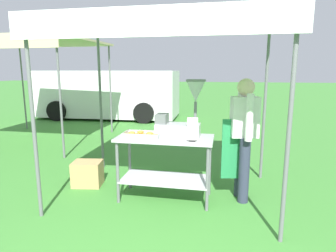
{
  "coord_description": "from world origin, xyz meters",
  "views": [
    {
      "loc": [
        0.54,
        -2.73,
        1.71
      ],
      "look_at": [
        -0.22,
        1.07,
        0.96
      ],
      "focal_mm": 30.99,
      "sensor_mm": 36.0,
      "label": 1
    }
  ],
  "objects_px": {
    "donut_cart": "(165,154)",
    "donut_fryer": "(182,117)",
    "menu_sign": "(192,131)",
    "van_white": "(109,94)",
    "neighbour_tent": "(32,44)",
    "stall_canopy": "(166,30)",
    "vendor": "(243,133)",
    "donut_tray": "(142,135)",
    "supply_crate": "(88,173)"
  },
  "relations": [
    {
      "from": "stall_canopy",
      "to": "donut_fryer",
      "type": "distance_m",
      "value": 1.11
    },
    {
      "from": "menu_sign",
      "to": "van_white",
      "type": "xyz_separation_m",
      "value": [
        -3.77,
        6.49,
        -0.11
      ]
    },
    {
      "from": "stall_canopy",
      "to": "menu_sign",
      "type": "xyz_separation_m",
      "value": [
        0.38,
        -0.28,
        -1.22
      ]
    },
    {
      "from": "supply_crate",
      "to": "donut_cart",
      "type": "bearing_deg",
      "value": -10.12
    },
    {
      "from": "donut_cart",
      "to": "van_white",
      "type": "bearing_deg",
      "value": 118.22
    },
    {
      "from": "supply_crate",
      "to": "donut_tray",
      "type": "bearing_deg",
      "value": -18.47
    },
    {
      "from": "donut_tray",
      "to": "vendor",
      "type": "xyz_separation_m",
      "value": [
        1.28,
        0.3,
        0.02
      ]
    },
    {
      "from": "donut_cart",
      "to": "neighbour_tent",
      "type": "distance_m",
      "value": 4.82
    },
    {
      "from": "neighbour_tent",
      "to": "menu_sign",
      "type": "bearing_deg",
      "value": -34.45
    },
    {
      "from": "donut_fryer",
      "to": "menu_sign",
      "type": "distance_m",
      "value": 0.27
    },
    {
      "from": "stall_canopy",
      "to": "neighbour_tent",
      "type": "height_order",
      "value": "neighbour_tent"
    },
    {
      "from": "donut_cart",
      "to": "menu_sign",
      "type": "height_order",
      "value": "menu_sign"
    },
    {
      "from": "menu_sign",
      "to": "stall_canopy",
      "type": "bearing_deg",
      "value": 143.59
    },
    {
      "from": "menu_sign",
      "to": "neighbour_tent",
      "type": "xyz_separation_m",
      "value": [
        -4.06,
        2.79,
        1.33
      ]
    },
    {
      "from": "donut_cart",
      "to": "donut_fryer",
      "type": "distance_m",
      "value": 0.54
    },
    {
      "from": "vendor",
      "to": "supply_crate",
      "type": "height_order",
      "value": "vendor"
    },
    {
      "from": "donut_cart",
      "to": "van_white",
      "type": "distance_m",
      "value": 7.17
    },
    {
      "from": "stall_canopy",
      "to": "donut_cart",
      "type": "bearing_deg",
      "value": -90.0
    },
    {
      "from": "van_white",
      "to": "neighbour_tent",
      "type": "relative_size",
      "value": 1.73
    },
    {
      "from": "donut_fryer",
      "to": "vendor",
      "type": "height_order",
      "value": "vendor"
    },
    {
      "from": "vendor",
      "to": "neighbour_tent",
      "type": "distance_m",
      "value": 5.46
    },
    {
      "from": "stall_canopy",
      "to": "neighbour_tent",
      "type": "distance_m",
      "value": 4.46
    },
    {
      "from": "donut_fryer",
      "to": "supply_crate",
      "type": "bearing_deg",
      "value": 171.27
    },
    {
      "from": "donut_tray",
      "to": "neighbour_tent",
      "type": "xyz_separation_m",
      "value": [
        -3.41,
        2.71,
        1.43
      ]
    },
    {
      "from": "menu_sign",
      "to": "donut_tray",
      "type": "bearing_deg",
      "value": 173.05
    },
    {
      "from": "donut_fryer",
      "to": "supply_crate",
      "type": "xyz_separation_m",
      "value": [
        -1.46,
        0.22,
        -0.94
      ]
    },
    {
      "from": "donut_fryer",
      "to": "menu_sign",
      "type": "height_order",
      "value": "donut_fryer"
    },
    {
      "from": "van_white",
      "to": "neighbour_tent",
      "type": "distance_m",
      "value": 3.98
    },
    {
      "from": "donut_fryer",
      "to": "vendor",
      "type": "bearing_deg",
      "value": 14.56
    },
    {
      "from": "donut_cart",
      "to": "neighbour_tent",
      "type": "bearing_deg",
      "value": 144.71
    },
    {
      "from": "menu_sign",
      "to": "van_white",
      "type": "distance_m",
      "value": 7.51
    },
    {
      "from": "neighbour_tent",
      "to": "donut_fryer",
      "type": "bearing_deg",
      "value": -33.74
    },
    {
      "from": "neighbour_tent",
      "to": "donut_cart",
      "type": "bearing_deg",
      "value": -35.29
    },
    {
      "from": "donut_tray",
      "to": "donut_cart",
      "type": "bearing_deg",
      "value": 19.35
    },
    {
      "from": "donut_fryer",
      "to": "neighbour_tent",
      "type": "height_order",
      "value": "neighbour_tent"
    },
    {
      "from": "donut_fryer",
      "to": "donut_cart",
      "type": "bearing_deg",
      "value": 179.04
    },
    {
      "from": "donut_tray",
      "to": "vendor",
      "type": "distance_m",
      "value": 1.31
    },
    {
      "from": "donut_cart",
      "to": "supply_crate",
      "type": "xyz_separation_m",
      "value": [
        -1.24,
        0.22,
        -0.45
      ]
    },
    {
      "from": "donut_tray",
      "to": "donut_fryer",
      "type": "height_order",
      "value": "donut_fryer"
    },
    {
      "from": "donut_tray",
      "to": "supply_crate",
      "type": "relative_size",
      "value": 1.04
    },
    {
      "from": "donut_cart",
      "to": "supply_crate",
      "type": "distance_m",
      "value": 1.33
    },
    {
      "from": "donut_fryer",
      "to": "van_white",
      "type": "bearing_deg",
      "value": 119.77
    },
    {
      "from": "vendor",
      "to": "supply_crate",
      "type": "bearing_deg",
      "value": 179.39
    },
    {
      "from": "vendor",
      "to": "donut_tray",
      "type": "bearing_deg",
      "value": -166.99
    },
    {
      "from": "donut_fryer",
      "to": "neighbour_tent",
      "type": "xyz_separation_m",
      "value": [
        -3.91,
        2.61,
        1.19
      ]
    },
    {
      "from": "donut_tray",
      "to": "donut_fryer",
      "type": "bearing_deg",
      "value": 10.6
    },
    {
      "from": "donut_fryer",
      "to": "donut_tray",
      "type": "bearing_deg",
      "value": -169.4
    },
    {
      "from": "stall_canopy",
      "to": "neighbour_tent",
      "type": "relative_size",
      "value": 1.01
    },
    {
      "from": "stall_canopy",
      "to": "donut_fryer",
      "type": "relative_size",
      "value": 3.93
    },
    {
      "from": "menu_sign",
      "to": "van_white",
      "type": "height_order",
      "value": "van_white"
    }
  ]
}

